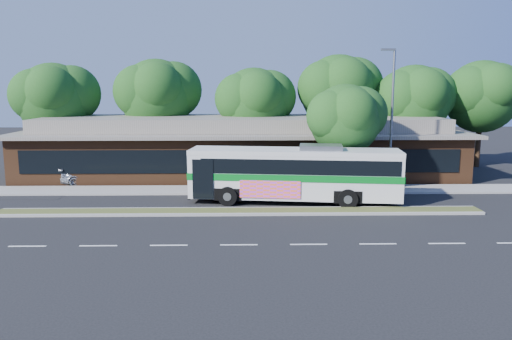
% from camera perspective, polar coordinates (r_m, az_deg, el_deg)
% --- Properties ---
extents(ground, '(120.00, 120.00, 0.00)m').
position_cam_1_polar(ground, '(26.43, -1.83, -5.21)').
color(ground, black).
rests_on(ground, ground).
extents(median_strip, '(26.00, 1.10, 0.15)m').
position_cam_1_polar(median_strip, '(26.99, -1.82, -4.73)').
color(median_strip, '#454B1F').
rests_on(median_strip, ground).
extents(sidewalk, '(44.00, 2.60, 0.12)m').
position_cam_1_polar(sidewalk, '(32.65, -1.72, -2.27)').
color(sidewalk, gray).
rests_on(sidewalk, ground).
extents(plaza_building, '(33.20, 11.20, 4.45)m').
position_cam_1_polar(plaza_building, '(38.83, -1.65, 2.69)').
color(plaza_building, '#502E19').
rests_on(plaza_building, ground).
extents(lamp_post, '(0.93, 0.18, 9.07)m').
position_cam_1_polar(lamp_post, '(32.95, 15.20, 6.01)').
color(lamp_post, slate).
rests_on(lamp_post, ground).
extents(tree_bg_a, '(6.47, 5.80, 8.63)m').
position_cam_1_polar(tree_bg_a, '(43.35, -21.50, 7.70)').
color(tree_bg_a, black).
rests_on(tree_bg_a, ground).
extents(tree_bg_b, '(6.69, 6.00, 9.00)m').
position_cam_1_polar(tree_bg_b, '(42.28, -10.68, 8.54)').
color(tree_bg_b, black).
rests_on(tree_bg_b, ground).
extents(tree_bg_c, '(6.24, 5.60, 8.26)m').
position_cam_1_polar(tree_bg_c, '(40.74, 0.34, 7.89)').
color(tree_bg_c, black).
rests_on(tree_bg_c, ground).
extents(tree_bg_d, '(6.91, 6.20, 9.37)m').
position_cam_1_polar(tree_bg_d, '(42.51, 9.95, 8.93)').
color(tree_bg_d, black).
rests_on(tree_bg_d, ground).
extents(tree_bg_e, '(6.47, 5.80, 8.50)m').
position_cam_1_polar(tree_bg_e, '(43.10, 18.07, 7.72)').
color(tree_bg_e, black).
rests_on(tree_bg_e, ground).
extents(tree_bg_f, '(6.69, 6.00, 8.92)m').
position_cam_1_polar(tree_bg_f, '(46.33, 24.79, 7.80)').
color(tree_bg_f, black).
rests_on(tree_bg_f, ground).
extents(transit_bus, '(12.40, 4.18, 3.42)m').
position_cam_1_polar(transit_bus, '(29.10, 4.51, -0.04)').
color(transit_bus, silver).
rests_on(transit_bus, ground).
extents(sedan, '(4.79, 2.98, 1.29)m').
position_cam_1_polar(sedan, '(36.81, -18.09, -0.48)').
color(sedan, silver).
rests_on(sedan, ground).
extents(sidewalk_tree, '(4.99, 4.47, 6.90)m').
position_cam_1_polar(sidewalk_tree, '(32.23, 10.66, 5.85)').
color(sidewalk_tree, black).
rests_on(sidewalk_tree, ground).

